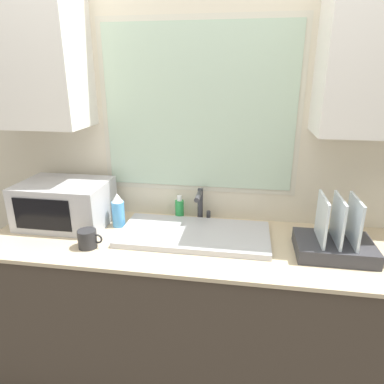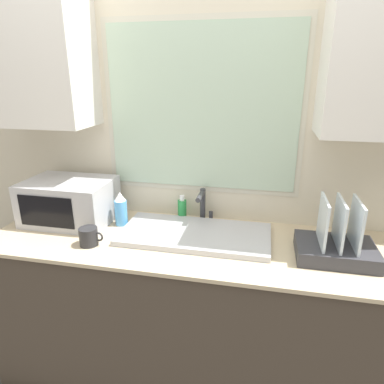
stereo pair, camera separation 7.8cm
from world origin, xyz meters
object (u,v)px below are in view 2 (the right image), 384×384
Objects in this scene: dish_rack at (336,245)px; soap_bottle at (182,209)px; spray_bottle at (121,209)px; faucet at (203,203)px; microwave at (70,201)px; mug_near_sink at (89,237)px.

dish_rack is 2.38× the size of soap_bottle.
spray_bottle is 0.36m from soap_bottle.
faucet is 1.31× the size of soap_bottle.
microwave is at bearing -169.16° from faucet.
spray_bottle is 1.31× the size of soap_bottle.
mug_near_sink is (0.25, -0.26, -0.08)m from microwave.
dish_rack is at bearing 6.02° from mug_near_sink.
dish_rack is at bearing -21.84° from faucet.
faucet is 0.78m from microwave.
spray_bottle is at bearing 77.29° from mug_near_sink.
faucet is 0.66m from mug_near_sink.
dish_rack is at bearing -7.16° from spray_bottle.
microwave is at bearing 174.91° from dish_rack.
microwave is 3.85× the size of mug_near_sink.
soap_bottle is at bearing 14.06° from microwave.
microwave reaches higher than faucet.
faucet is 0.55× the size of dish_rack.
faucet is at bearing 10.84° from microwave.
microwave is 3.25× the size of soap_bottle.
microwave reaches higher than mug_near_sink.
faucet is 0.40× the size of microwave.
soap_bottle is at bearing 174.10° from faucet.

